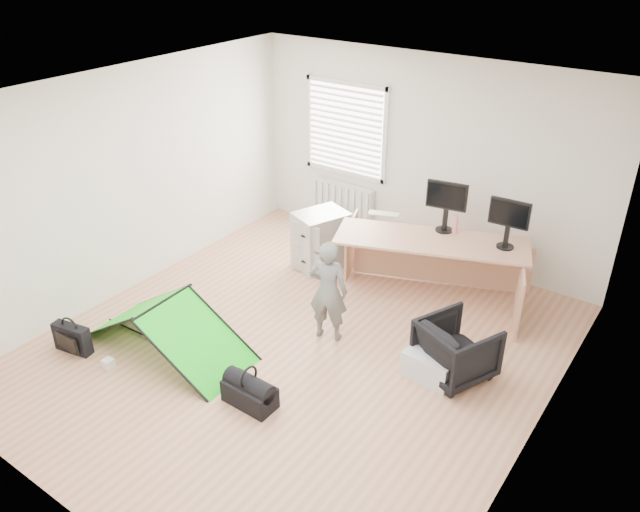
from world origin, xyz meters
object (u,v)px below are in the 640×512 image
Objects in this scene: desk at (429,268)px; storage_crate at (431,365)px; person at (328,291)px; kite at (166,325)px; thermos at (455,224)px; filing_cabinet at (321,240)px; laptop_bag at (72,338)px; monitor_right at (507,230)px; office_chair at (456,349)px; monitor_left at (446,213)px; duffel_bag at (250,394)px.

desk is 4.43× the size of storage_crate.
kite is (-1.28, -1.18, -0.29)m from person.
desk is 9.84× the size of thermos.
filing_cabinet is at bearing -68.86° from person.
monitor_right is at bearing 35.70° from laptop_bag.
monitor_right is at bearing 88.71° from storage_crate.
storage_crate is (1.25, 0.03, -0.45)m from person.
office_chair is at bearing -87.76° from monitor_right.
storage_crate is at bearing -76.63° from monitor_left.
kite is at bearing 50.64° from office_chair.
filing_cabinet is at bearing 81.33° from kite.
monitor_right is 2.00× the size of thermos.
person is at bearing 40.43° from kite.
monitor_right is 3.94m from kite.
kite is (-1.79, -2.59, -0.09)m from desk.
person is at bearing 92.00° from duffel_bag.
monitor_right reaches higher than laptop_bag.
office_chair is 0.35× the size of kite.
duffel_bag is (1.02, -2.62, -0.27)m from filing_cabinet.
laptop_bag is (-3.32, -1.83, 0.02)m from storage_crate.
monitor_left is 3.23m from duffel_bag.
storage_crate is (0.73, -1.69, -0.86)m from monitor_left.
monitor_left reaches higher than monitor_right.
monitor_right is at bearing 1.14° from desk.
kite is at bearing -154.55° from storage_crate.
filing_cabinet is 2.41m from monitor_right.
filing_cabinet is 1.64m from person.
monitor_right is 0.39× the size of person.
desk reaches higher than office_chair.
kite is 2.81m from storage_crate.
desk is at bearing 118.06° from storage_crate.
monitor_left reaches higher than thermos.
duffel_bag is at bearing -9.19° from kite.
desk reaches higher than filing_cabinet.
kite is at bearing -145.26° from desk.
person is 2.31× the size of storage_crate.
duffel_bag is (2.10, 0.46, -0.05)m from laptop_bag.
thermos is at bearing 36.95° from filing_cabinet.
monitor_right is 0.88× the size of duffel_bag.
office_chair is (0.90, -1.51, -0.70)m from monitor_left.
thermos reaches higher than duffel_bag.
office_chair is at bearing 45.89° from storage_crate.
monitor_left is 1.14× the size of laptop_bag.
thermos is at bearing 46.17° from desk.
monitor_right reaches higher than filing_cabinet.
office_chair is (2.42, -1.08, -0.07)m from filing_cabinet.
office_chair is at bearing -69.03° from monitor_left.
thermos is (0.13, 0.02, -0.12)m from monitor_left.
monitor_right reaches higher than person.
desk is 1.91× the size of person.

